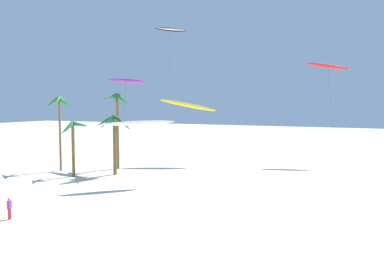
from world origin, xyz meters
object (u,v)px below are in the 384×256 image
at_px(palm_tree_1, 74,132).
at_px(palm_tree_2, 117,106).
at_px(flying_kite_1, 171,30).
at_px(flying_kite_4, 139,123).
at_px(palm_tree_3, 115,126).
at_px(flying_kite_2, 126,81).
at_px(person_near_left, 9,207).
at_px(flying_kite_3, 188,105).
at_px(palm_tree_0, 59,107).
at_px(flying_kite_0, 328,66).

bearing_deg(palm_tree_1, palm_tree_2, 76.18).
xyz_separation_m(flying_kite_1, flying_kite_4, (1.65, -10.69, -12.24)).
relative_size(palm_tree_2, palm_tree_3, 1.37).
xyz_separation_m(palm_tree_3, flying_kite_2, (-1.24, 4.37, 6.05)).
height_order(flying_kite_1, person_near_left, flying_kite_1).
bearing_deg(palm_tree_3, flying_kite_3, 64.93).
relative_size(palm_tree_2, flying_kite_4, 1.25).
height_order(palm_tree_0, palm_tree_2, palm_tree_2).
bearing_deg(palm_tree_2, flying_kite_0, 33.58).
bearing_deg(palm_tree_3, palm_tree_2, 122.25).
relative_size(palm_tree_3, flying_kite_0, 0.49).
relative_size(palm_tree_0, person_near_left, 5.87).
distance_m(flying_kite_2, person_near_left, 25.08).
bearing_deg(flying_kite_2, palm_tree_0, -144.27).
distance_m(palm_tree_3, flying_kite_3, 12.40).
bearing_deg(palm_tree_2, palm_tree_0, -144.41).
distance_m(palm_tree_0, flying_kite_1, 18.34).
height_order(palm_tree_1, palm_tree_2, palm_tree_2).
bearing_deg(flying_kite_4, flying_kite_1, 98.75).
bearing_deg(flying_kite_1, palm_tree_2, -156.59).
xyz_separation_m(flying_kite_1, flying_kite_2, (-5.90, -2.24, -6.92)).
relative_size(palm_tree_1, flying_kite_2, 0.53).
height_order(flying_kite_0, flying_kite_1, flying_kite_1).
distance_m(palm_tree_2, flying_kite_0, 32.10).
relative_size(palm_tree_0, palm_tree_2, 0.96).
height_order(flying_kite_3, flying_kite_4, flying_kite_3).
distance_m(palm_tree_0, flying_kite_0, 39.54).
bearing_deg(flying_kite_2, palm_tree_2, -143.49).
bearing_deg(flying_kite_3, flying_kite_0, 28.12).
bearing_deg(palm_tree_3, person_near_left, -79.69).
xyz_separation_m(palm_tree_1, flying_kite_2, (2.67, 7.40, 6.69)).
distance_m(palm_tree_1, palm_tree_2, 7.53).
bearing_deg(flying_kite_3, palm_tree_0, -139.05).
xyz_separation_m(palm_tree_2, flying_kite_3, (7.40, 7.36, 0.14)).
bearing_deg(palm_tree_1, flying_kite_2, 70.18).
bearing_deg(flying_kite_0, palm_tree_1, -139.21).
bearing_deg(palm_tree_3, palm_tree_1, -142.23).
bearing_deg(palm_tree_0, flying_kite_1, 29.50).
distance_m(flying_kite_2, flying_kite_4, 12.52).
bearing_deg(palm_tree_3, flying_kite_1, 54.81).
height_order(flying_kite_3, person_near_left, flying_kite_3).
distance_m(flying_kite_1, flying_kite_3, 11.19).
height_order(flying_kite_0, flying_kite_4, flying_kite_0).
bearing_deg(flying_kite_2, flying_kite_3, 45.99).
bearing_deg(person_near_left, flying_kite_3, 86.12).
distance_m(flying_kite_3, person_near_left, 29.68).
bearing_deg(palm_tree_2, flying_kite_3, 44.83).
height_order(palm_tree_3, flying_kite_4, palm_tree_3).
relative_size(palm_tree_0, palm_tree_1, 1.47).
distance_m(palm_tree_1, flying_kite_3, 16.98).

